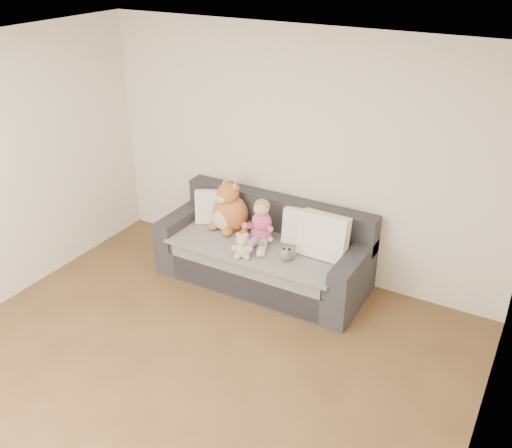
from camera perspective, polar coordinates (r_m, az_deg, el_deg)
The scene contains 10 objects.
room_shell at distance 4.31m, azimuth -7.85°, elevation -1.59°, with size 5.00×5.00×5.00m.
sofa at distance 6.06m, azimuth 0.89°, elevation -2.99°, with size 2.20×0.94×0.85m.
cushion_left at distance 6.29m, azimuth -4.22°, elevation 1.74°, with size 0.45×0.36×0.39m.
cushion_right_back at distance 5.85m, azimuth 4.69°, elevation -0.35°, with size 0.43×0.24×0.39m.
cushion_right_front at distance 5.63m, azimuth 6.75°, elevation -1.21°, with size 0.50×0.23×0.47m.
toddler at distance 5.85m, azimuth 0.46°, elevation -0.14°, with size 0.33×0.49×0.48m.
plush_cat at distance 6.13m, azimuth -2.68°, elevation 1.39°, with size 0.47×0.41×0.60m.
teddy_bear at distance 5.62m, azimuth -1.37°, elevation -2.35°, with size 0.21×0.17×0.28m.
plush_cow at distance 5.61m, azimuth 3.14°, elevation -2.99°, with size 0.13×0.20×0.17m.
sippy_cup at distance 5.75m, azimuth 0.42°, elevation -2.19°, with size 0.11×0.08×0.12m.
Camera 1 is at (2.36, -2.54, 3.36)m, focal length 40.00 mm.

